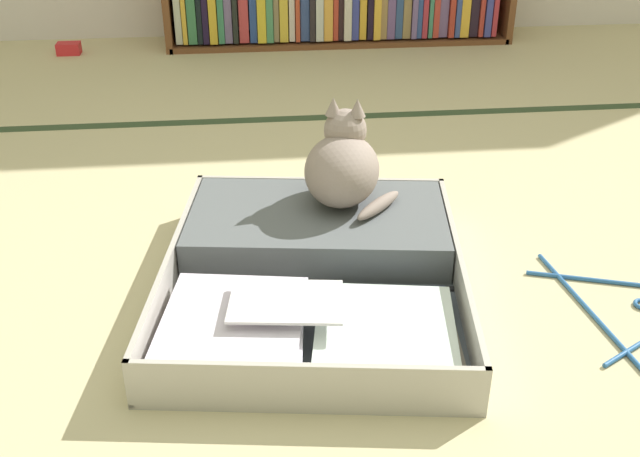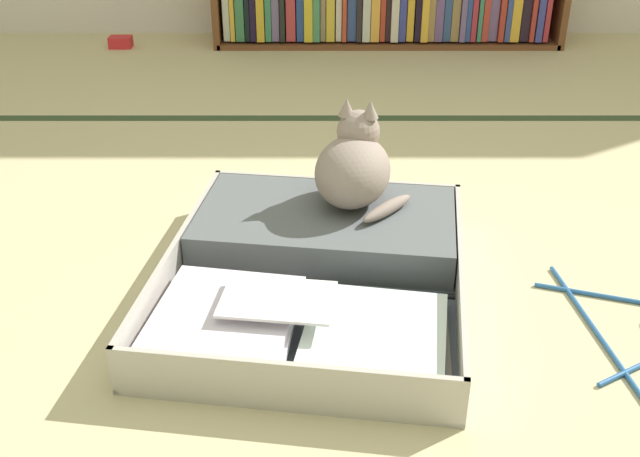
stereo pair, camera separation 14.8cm
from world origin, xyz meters
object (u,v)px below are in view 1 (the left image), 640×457
at_px(small_red_pouch, 69,49).
at_px(black_cat, 343,166).
at_px(open_suitcase, 313,263).
at_px(clothes_hanger, 607,309).

bearing_deg(small_red_pouch, black_cat, -60.54).
distance_m(open_suitcase, clothes_hanger, 0.65).
xyz_separation_m(black_cat, clothes_hanger, (0.53, -0.38, -0.19)).
height_order(open_suitcase, small_red_pouch, open_suitcase).
distance_m(black_cat, clothes_hanger, 0.68).
height_order(open_suitcase, clothes_hanger, open_suitcase).
bearing_deg(open_suitcase, clothes_hanger, -17.04).
relative_size(black_cat, clothes_hanger, 0.58).
bearing_deg(small_red_pouch, clothes_hanger, -54.55).
relative_size(black_cat, small_red_pouch, 2.74).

